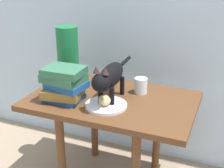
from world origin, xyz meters
The scene contains 7 objects.
side_table centered at (0.00, 0.00, 0.46)m, with size 0.86×0.54×0.53m.
plate centered at (0.01, -0.10, 0.54)m, with size 0.21×0.21×0.01m, color white.
bread_roll centered at (0.01, -0.11, 0.57)m, with size 0.08×0.06×0.05m, color #E0BC7A.
cat centered at (0.01, -0.04, 0.67)m, with size 0.10×0.48×0.23m.
book_stack centered at (-0.21, -0.12, 0.63)m, with size 0.23×0.18×0.18m.
green_vase centered at (-0.31, 0.11, 0.70)m, with size 0.12×0.12×0.33m, color #196B38.
candle_jar centered at (0.12, 0.12, 0.57)m, with size 0.07×0.07×0.08m.
Camera 1 is at (0.56, -1.38, 1.22)m, focal length 50.23 mm.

